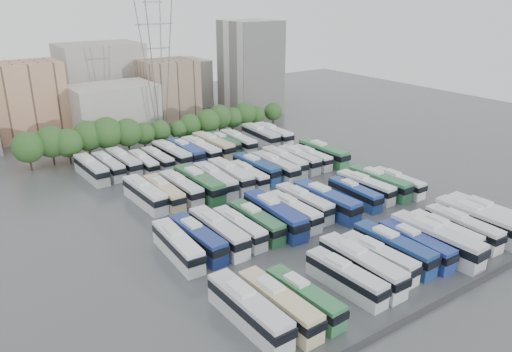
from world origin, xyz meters
TOP-DOWN VIEW (x-y plane):
  - ground at (0.00, 0.00)m, footprint 220.00×220.00m
  - parapet at (0.00, -33.00)m, footprint 56.00×0.50m
  - tree_line at (-4.51, 42.12)m, footprint 66.26×7.80m
  - city_buildings at (-7.46, 71.86)m, footprint 102.00×35.00m
  - apartment_tower at (34.00, 58.00)m, footprint 14.00×14.00m
  - electricity_pylon at (2.00, 50.00)m, footprint 9.00×6.91m
  - bus_r0_s0 at (-21.56, -23.53)m, footprint 3.00×12.87m
  - bus_r0_s1 at (-18.26, -24.50)m, footprint 3.02×12.34m
  - bus_r0_s2 at (-15.00, -24.92)m, footprint 2.95×11.26m
  - bus_r0_s4 at (-8.30, -24.58)m, footprint 3.06×11.61m
  - bus_r0_s5 at (-5.00, -23.96)m, footprint 2.84×12.97m
  - bus_r0_s6 at (-1.47, -23.58)m, footprint 3.03×11.41m
  - bus_r0_s7 at (1.85, -23.17)m, footprint 2.92×12.49m
  - bus_r0_s8 at (5.12, -24.11)m, footprint 2.91×11.75m
  - bus_r0_s9 at (8.10, -25.14)m, footprint 3.40×13.78m
  - bus_r0_s10 at (11.56, -24.04)m, footprint 2.61×11.24m
  - bus_r0_s11 at (14.92, -24.69)m, footprint 3.03×12.01m
  - bus_r0_s12 at (18.24, -24.94)m, footprint 3.25×13.60m
  - bus_r0_s13 at (21.32, -24.61)m, footprint 3.40×13.04m
  - bus_r1_s0 at (-21.38, -6.17)m, footprint 3.20×12.21m
  - bus_r1_s1 at (-18.22, -5.85)m, footprint 3.04×12.28m
  - bus_r1_s2 at (-14.90, -5.94)m, footprint 2.83×12.74m
  - bus_r1_s3 at (-11.54, -6.18)m, footprint 2.58×11.17m
  - bus_r1_s4 at (-8.43, -6.01)m, footprint 2.61×11.75m
  - bus_r1_s5 at (-5.17, -6.16)m, footprint 3.63×13.77m
  - bus_r1_s6 at (-1.60, -6.16)m, footprint 2.57×11.59m
  - bus_r1_s7 at (1.82, -4.73)m, footprint 2.85×11.99m
  - bus_r1_s8 at (4.91, -6.58)m, footprint 3.38×13.34m
  - bus_r1_s10 at (11.48, -6.43)m, footprint 2.68×11.11m
  - bus_r1_s11 at (15.09, -5.46)m, footprint 3.14×11.78m
  - bus_r1_s12 at (18.31, -5.77)m, footprint 3.22×12.65m
  - bus_r1_s13 at (21.60, -7.09)m, footprint 2.50×10.91m
  - bus_r2_s1 at (-17.93, 13.02)m, footprint 3.14×12.55m
  - bus_r2_s2 at (-15.00, 11.95)m, footprint 2.75×12.07m
  - bus_r2_s3 at (-11.62, 12.23)m, footprint 2.84×12.07m
  - bus_r2_s4 at (-8.39, 11.70)m, footprint 3.30×13.69m
  - bus_r2_s5 at (-5.06, 11.91)m, footprint 3.43×12.96m
  - bus_r2_s6 at (-1.53, 12.32)m, footprint 3.31×12.96m
  - bus_r2_s7 at (1.60, 11.05)m, footprint 2.75×11.09m
  - bus_r2_s8 at (4.76, 12.99)m, footprint 3.12×12.51m
  - bus_r2_s9 at (8.04, 11.43)m, footprint 2.76×12.59m
  - bus_r2_s10 at (11.42, 12.92)m, footprint 3.39×12.77m
  - bus_r2_s11 at (14.98, 12.80)m, footprint 2.94×11.85m
  - bus_r2_s12 at (18.14, 12.52)m, footprint 2.48×10.87m
  - bus_r2_s13 at (21.47, 12.53)m, footprint 3.02×12.91m
  - bus_r3_s0 at (-21.42, 30.53)m, footprint 3.22×12.53m
  - bus_r3_s1 at (-18.08, 30.68)m, footprint 3.00×11.80m
  - bus_r3_s2 at (-14.86, 30.99)m, footprint 3.18×12.44m
  - bus_r3_s3 at (-11.55, 28.82)m, footprint 2.60×11.00m
  - bus_r3_s4 at (-8.29, 29.40)m, footprint 2.68×10.89m
  - bus_r3_s5 at (-4.92, 29.85)m, footprint 3.33×12.79m
  - bus_r3_s6 at (-1.74, 29.89)m, footprint 2.91×12.64m
  - bus_r3_s7 at (1.45, 28.99)m, footprint 3.10×12.86m
  - bus_r3_s8 at (5.05, 30.01)m, footprint 3.44×13.51m
  - bus_r3_s9 at (8.16, 30.99)m, footprint 2.72×11.74m
  - bus_r3_s10 at (11.47, 29.95)m, footprint 2.97×12.29m
  - bus_r3_s12 at (18.22, 30.72)m, footprint 3.50×13.11m
  - bus_r3_s13 at (21.33, 30.07)m, footprint 3.02×12.85m

SIDE VIEW (x-z plane):
  - ground at x=0.00m, z-range 0.00..0.00m
  - parapet at x=0.00m, z-range 0.00..0.50m
  - bus_r3_s4 at x=-8.29m, z-range -0.03..3.36m
  - bus_r2_s12 at x=18.14m, z-range -0.03..3.37m
  - bus_r1_s13 at x=21.60m, z-range -0.03..3.39m
  - bus_r3_s3 at x=-11.55m, z-range -0.03..3.41m
  - bus_r2_s7 at x=1.60m, z-range -0.03..3.43m
  - bus_r1_s10 at x=11.48m, z-range -0.03..3.44m
  - bus_r1_s3 at x=-11.54m, z-range -0.03..3.46m
  - bus_r0_s2 at x=-15.00m, z-range -0.03..3.47m
  - bus_r0_s10 at x=11.56m, z-range -0.03..3.48m
  - bus_r0_s6 at x=-1.47m, z-range -0.03..3.51m
  - bus_r0_s4 at x=-8.30m, z-range -0.03..3.58m
  - bus_r1_s6 at x=-1.60m, z-range -0.03..3.60m
  - bus_r1_s11 at x=15.09m, z-range -0.03..3.63m
  - bus_r0_s8 at x=5.12m, z-range -0.03..3.63m
  - bus_r3_s9 at x=8.16m, z-range -0.03..3.64m
  - bus_r3_s1 at x=-18.08m, z-range -0.03..3.64m
  - bus_r1_s4 at x=-8.43m, z-range -0.03..3.65m
  - bus_r2_s11 at x=14.98m, z-range -0.03..3.66m
  - bus_r0_s11 at x=14.92m, z-range -0.03..3.71m
  - bus_r1_s7 at x=1.82m, z-range -0.03..3.71m
  - bus_r2_s3 at x=-11.62m, z-range -0.03..3.74m
  - bus_r2_s2 at x=-15.00m, z-range -0.03..3.75m
  - bus_r1_s0 at x=-21.38m, z-range -0.03..3.76m
  - bus_r1_s1 at x=-18.22m, z-range -0.03..3.79m
  - bus_r3_s10 at x=11.47m, z-range -0.03..3.80m
  - bus_r0_s1 at x=-18.26m, z-range -0.03..3.82m
  - bus_r3_s2 at x=-14.86m, z-range -0.04..3.84m
  - bus_r2_s8 at x=4.76m, z-range -0.04..3.86m
  - bus_r3_s0 at x=-21.42m, z-range -0.04..3.86m
  - bus_r0_s7 at x=1.85m, z-range -0.04..3.87m
  - bus_r2_s1 at x=-17.93m, z-range -0.04..3.88m
  - bus_r1_s12 at x=18.31m, z-range -0.04..3.90m
  - bus_r2_s9 at x=8.04m, z-range -0.04..3.91m
  - bus_r3_s6 at x=-1.74m, z-range -0.04..3.92m
  - bus_r2_s10 at x=11.42m, z-range -0.04..3.93m
  - bus_r3_s5 at x=-4.92m, z-range -0.04..3.94m
  - bus_r1_s2 at x=-14.90m, z-range -0.04..3.96m
  - bus_r3_s7 at x=1.45m, z-range -0.04..3.98m
  - bus_r3_s13 at x=21.33m, z-range -0.04..3.98m
  - bus_r0_s0 at x=-21.56m, z-range -0.04..3.99m
  - bus_r2_s5 at x=-5.06m, z-range -0.04..3.99m
  - bus_r2_s6 at x=-1.53m, z-range -0.04..4.00m
  - bus_r2_s13 at x=21.47m, z-range -0.04..4.00m
  - bus_r0_s13 at x=21.32m, z-range -0.04..4.02m
  - bus_r0_s5 at x=-5.00m, z-range -0.04..4.03m
  - bus_r3_s12 at x=18.22m, z-range -0.04..4.04m
  - bus_r1_s8 at x=4.91m, z-range -0.04..4.12m
  - bus_r3_s8 at x=5.05m, z-range -0.04..4.17m
  - bus_r0_s12 at x=18.24m, z-range -0.04..4.21m
  - bus_r2_s4 at x=-8.39m, z-range -0.04..4.24m
  - bus_r1_s5 at x=-5.17m, z-range -0.04..4.24m
  - bus_r0_s9 at x=8.10m, z-range -0.04..4.26m
  - tree_line at x=-4.51m, z-range 0.19..8.84m
  - city_buildings at x=-7.46m, z-range -2.13..17.87m
  - apartment_tower at x=34.00m, z-range 0.00..26.00m
  - electricity_pylon at x=2.00m, z-range 1.75..35.57m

